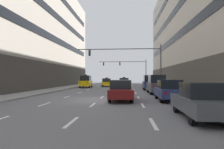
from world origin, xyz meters
TOP-DOWN VIEW (x-y plane):
  - ground_plane at (0.00, 0.00)m, footprint 120.00×120.00m
  - sidewalk_left at (-8.30, 0.00)m, footprint 3.23×80.00m
  - sidewalk_right at (8.30, 0.00)m, footprint 3.23×80.00m
  - lane_stripe_l1_s3 at (-3.34, -3.00)m, footprint 0.16×2.00m
  - lane_stripe_l1_s4 at (-3.34, 2.00)m, footprint 0.16×2.00m
  - lane_stripe_l1_s5 at (-3.34, 7.00)m, footprint 0.16×2.00m
  - lane_stripe_l1_s6 at (-3.34, 12.00)m, footprint 0.16×2.00m
  - lane_stripe_l1_s7 at (-3.34, 17.00)m, footprint 0.16×2.00m
  - lane_stripe_l1_s8 at (-3.34, 22.00)m, footprint 0.16×2.00m
  - lane_stripe_l1_s9 at (-3.34, 27.00)m, footprint 0.16×2.00m
  - lane_stripe_l1_s10 at (-3.34, 32.00)m, footprint 0.16×2.00m
  - lane_stripe_l2_s2 at (0.00, -8.00)m, footprint 0.16×2.00m
  - lane_stripe_l2_s3 at (0.00, -3.00)m, footprint 0.16×2.00m
  - lane_stripe_l2_s4 at (0.00, 2.00)m, footprint 0.16×2.00m
  - lane_stripe_l2_s5 at (0.00, 7.00)m, footprint 0.16×2.00m
  - lane_stripe_l2_s6 at (0.00, 12.00)m, footprint 0.16×2.00m
  - lane_stripe_l2_s7 at (0.00, 17.00)m, footprint 0.16×2.00m
  - lane_stripe_l2_s8 at (0.00, 22.00)m, footprint 0.16×2.00m
  - lane_stripe_l2_s9 at (0.00, 27.00)m, footprint 0.16×2.00m
  - lane_stripe_l2_s10 at (0.00, 32.00)m, footprint 0.16×2.00m
  - lane_stripe_l3_s2 at (3.34, -8.00)m, footprint 0.16×2.00m
  - lane_stripe_l3_s3 at (3.34, -3.00)m, footprint 0.16×2.00m
  - lane_stripe_l3_s4 at (3.34, 2.00)m, footprint 0.16×2.00m
  - lane_stripe_l3_s5 at (3.34, 7.00)m, footprint 0.16×2.00m
  - lane_stripe_l3_s6 at (3.34, 12.00)m, footprint 0.16×2.00m
  - lane_stripe_l3_s7 at (3.34, 17.00)m, footprint 0.16×2.00m
  - lane_stripe_l3_s8 at (3.34, 22.00)m, footprint 0.16×2.00m
  - lane_stripe_l3_s9 at (3.34, 27.00)m, footprint 0.16×2.00m
  - lane_stripe_l3_s10 at (3.34, 32.00)m, footprint 0.16×2.00m
  - taxi_driving_0 at (-5.06, 18.42)m, footprint 2.07×4.54m
  - car_driving_1 at (1.78, -0.61)m, footprint 2.01×4.45m
  - taxi_driving_2 at (1.80, 20.76)m, footprint 1.94×4.58m
  - taxi_driving_3 at (-1.66, 22.15)m, footprint 1.93×4.38m
  - car_parked_0 at (5.63, -6.90)m, footprint 1.90×4.36m
  - car_parked_1 at (5.63, -0.34)m, footprint 1.94×4.46m
  - car_parked_2 at (5.63, 6.06)m, footprint 1.84×4.38m
  - car_parked_3 at (5.63, 12.62)m, footprint 1.99×4.50m
  - traffic_signal_0 at (3.19, 11.60)m, footprint 12.03×0.35m
  - traffic_signal_1 at (2.74, 32.36)m, footprint 11.87×0.34m
  - pedestrian_0 at (8.20, 8.78)m, footprint 0.34×0.47m

SIDE VIEW (x-z plane):
  - ground_plane at x=0.00m, z-range 0.00..0.00m
  - lane_stripe_l1_s3 at x=-3.34m, z-range 0.00..0.01m
  - lane_stripe_l1_s4 at x=-3.34m, z-range 0.00..0.01m
  - lane_stripe_l1_s5 at x=-3.34m, z-range 0.00..0.01m
  - lane_stripe_l1_s6 at x=-3.34m, z-range 0.00..0.01m
  - lane_stripe_l1_s7 at x=-3.34m, z-range 0.00..0.01m
  - lane_stripe_l1_s8 at x=-3.34m, z-range 0.00..0.01m
  - lane_stripe_l1_s9 at x=-3.34m, z-range 0.00..0.01m
  - lane_stripe_l1_s10 at x=-3.34m, z-range 0.00..0.01m
  - lane_stripe_l2_s2 at x=0.00m, z-range 0.00..0.01m
  - lane_stripe_l2_s3 at x=0.00m, z-range 0.00..0.01m
  - lane_stripe_l2_s4 at x=0.00m, z-range 0.00..0.01m
  - lane_stripe_l2_s5 at x=0.00m, z-range 0.00..0.01m
  - lane_stripe_l2_s6 at x=0.00m, z-range 0.00..0.01m
  - lane_stripe_l2_s7 at x=0.00m, z-range 0.00..0.01m
  - lane_stripe_l2_s8 at x=0.00m, z-range 0.00..0.01m
  - lane_stripe_l2_s9 at x=0.00m, z-range 0.00..0.01m
  - lane_stripe_l2_s10 at x=0.00m, z-range 0.00..0.01m
  - lane_stripe_l3_s2 at x=3.34m, z-range 0.00..0.01m
  - lane_stripe_l3_s3 at x=3.34m, z-range 0.00..0.01m
  - lane_stripe_l3_s4 at x=3.34m, z-range 0.00..0.01m
  - lane_stripe_l3_s5 at x=3.34m, z-range 0.00..0.01m
  - lane_stripe_l3_s6 at x=3.34m, z-range 0.00..0.01m
  - lane_stripe_l3_s7 at x=3.34m, z-range 0.00..0.01m
  - lane_stripe_l3_s8 at x=3.34m, z-range 0.00..0.01m
  - lane_stripe_l3_s9 at x=3.34m, z-range 0.00..0.01m
  - lane_stripe_l3_s10 at x=3.34m, z-range 0.00..0.01m
  - sidewalk_left at x=-8.30m, z-range 0.00..0.14m
  - sidewalk_right at x=8.30m, z-range 0.00..0.14m
  - car_parked_0 at x=5.63m, z-range -0.01..1.61m
  - taxi_driving_3 at x=-1.66m, z-range -0.10..1.70m
  - car_driving_1 at x=1.78m, z-range -0.01..1.63m
  - car_parked_1 at x=5.63m, z-range -0.01..1.65m
  - taxi_driving_2 at x=1.80m, z-range -0.10..1.80m
  - car_parked_2 at x=5.63m, z-range 0.00..2.11m
  - pedestrian_0 at x=8.20m, z-range 0.26..1.87m
  - car_parked_3 at x=5.63m, z-range -0.01..2.15m
  - taxi_driving_0 at x=-5.06m, z-range -0.09..2.24m
  - traffic_signal_1 at x=2.74m, z-range 1.56..7.67m
  - traffic_signal_0 at x=3.19m, z-range 1.46..7.80m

